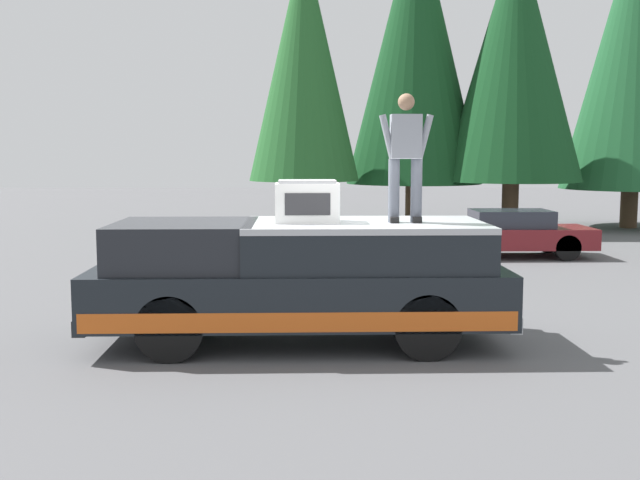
{
  "coord_description": "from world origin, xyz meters",
  "views": [
    {
      "loc": [
        -10.36,
        0.77,
        2.58
      ],
      "look_at": [
        0.31,
        0.45,
        1.35
      ],
      "focal_mm": 43.02,
      "sensor_mm": 36.0,
      "label": 1
    }
  ],
  "objects_px": {
    "pickup_truck": "(299,280)",
    "compressor_unit": "(307,201)",
    "parked_car_maroon": "(507,233)",
    "person_on_truck_bed": "(406,154)"
  },
  "relations": [
    {
      "from": "parked_car_maroon",
      "to": "compressor_unit",
      "type": "bearing_deg",
      "value": 149.17
    },
    {
      "from": "compressor_unit",
      "to": "person_on_truck_bed",
      "type": "xyz_separation_m",
      "value": [
        -0.06,
        -1.3,
        0.62
      ]
    },
    {
      "from": "person_on_truck_bed",
      "to": "parked_car_maroon",
      "type": "bearing_deg",
      "value": -23.77
    },
    {
      "from": "compressor_unit",
      "to": "pickup_truck",
      "type": "bearing_deg",
      "value": 85.6
    },
    {
      "from": "pickup_truck",
      "to": "parked_car_maroon",
      "type": "xyz_separation_m",
      "value": [
        8.46,
        -5.16,
        -0.29
      ]
    },
    {
      "from": "pickup_truck",
      "to": "person_on_truck_bed",
      "type": "relative_size",
      "value": 3.28
    },
    {
      "from": "compressor_unit",
      "to": "person_on_truck_bed",
      "type": "bearing_deg",
      "value": -92.77
    },
    {
      "from": "pickup_truck",
      "to": "compressor_unit",
      "type": "xyz_separation_m",
      "value": [
        -0.01,
        -0.11,
        1.05
      ]
    },
    {
      "from": "person_on_truck_bed",
      "to": "parked_car_maroon",
      "type": "relative_size",
      "value": 0.41
    },
    {
      "from": "compressor_unit",
      "to": "parked_car_maroon",
      "type": "bearing_deg",
      "value": -30.83
    }
  ]
}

